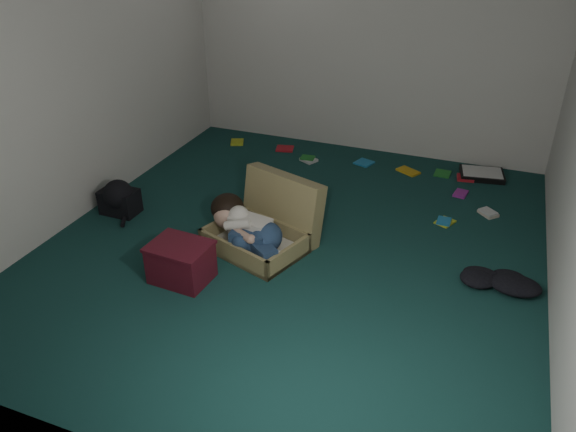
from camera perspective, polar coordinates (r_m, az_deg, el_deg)
The scene contains 11 objects.
floor at distance 4.77m, azimuth 0.65°, elevation -2.83°, with size 4.50×4.50×0.00m, color #153D39.
wall_back at distance 6.31m, azimuth 8.30°, elevation 17.78°, with size 4.50×4.50×0.00m, color silver.
wall_front at distance 2.42m, azimuth -18.29°, elevation -3.24°, with size 4.50×4.50×0.00m, color silver.
wall_left at distance 5.24m, azimuth -20.85°, elevation 13.83°, with size 4.50×4.50×0.00m, color silver.
suitcase at distance 4.71m, azimuth -2.14°, elevation -0.94°, with size 0.97×0.95×0.56m.
person at distance 4.59m, azimuth -4.25°, elevation -1.17°, with size 0.76×0.59×0.35m.
maroon_bin at distance 4.34m, azimuth -10.82°, elevation -4.61°, with size 0.47×0.38×0.31m.
backpack at distance 5.41m, azimuth -16.73°, elevation 1.51°, with size 0.42×0.33×0.25m, color black, non-canonical shape.
clothing_pile at distance 4.54m, azimuth 20.36°, elevation -5.73°, with size 0.44×0.36×0.14m, color black, non-canonical shape.
paper_tray at distance 6.26m, azimuth 19.09°, elevation 4.04°, with size 0.49×0.40×0.06m.
book_scatter at distance 6.04m, azimuth 9.75°, elevation 4.17°, with size 3.11×1.29×0.02m.
Camera 1 is at (1.41, -3.78, 2.55)m, focal length 35.00 mm.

